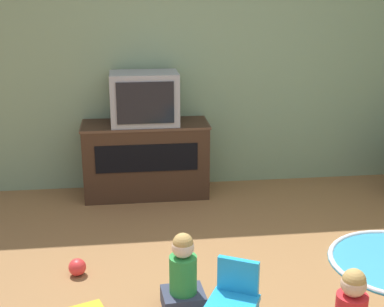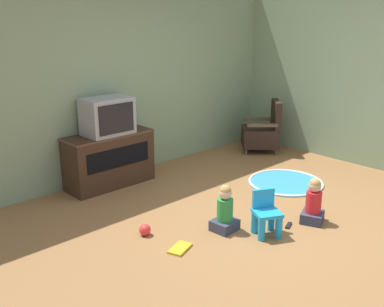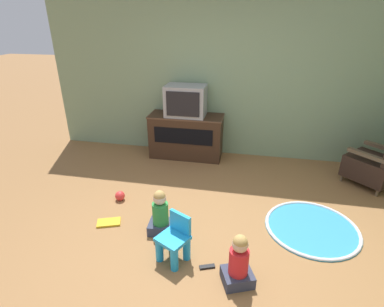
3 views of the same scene
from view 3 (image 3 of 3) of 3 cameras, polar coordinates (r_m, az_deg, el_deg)
name	(u,v)px [view 3 (image 3 of 3)]	position (r m, az deg, el deg)	size (l,w,h in m)	color
ground_plane	(201,246)	(3.29, 1.67, -17.28)	(30.00, 30.00, 0.00)	olive
wall_back	(222,72)	(4.99, 5.73, 15.15)	(5.80, 0.12, 2.76)	gray
tv_cabinet	(186,135)	(5.03, -1.11, 3.46)	(1.22, 0.48, 0.73)	#382316
television	(186,101)	(4.83, -1.21, 10.00)	(0.63, 0.43, 0.49)	#939399
black_armchair	(375,164)	(4.86, 31.51, -1.71)	(0.79, 0.78, 0.88)	brown
yellow_kid_chair	(174,242)	(3.04, -3.41, -16.40)	(0.36, 0.35, 0.48)	#1E99DB
play_mat	(312,228)	(3.76, 21.86, -12.98)	(1.04, 1.04, 0.04)	teal
child_watching_left	(239,263)	(2.83, 8.85, -19.89)	(0.33, 0.32, 0.52)	#33384C
child_watching_center	(160,214)	(3.35, -6.02, -11.47)	(0.28, 0.25, 0.53)	#33384C
toy_ball	(120,196)	(4.06, -13.55, -7.83)	(0.13, 0.13, 0.13)	red
book	(109,222)	(3.71, -15.55, -12.53)	(0.30, 0.23, 0.02)	gold
remote_control	(207,267)	(3.08, 2.90, -20.73)	(0.16, 0.10, 0.02)	black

